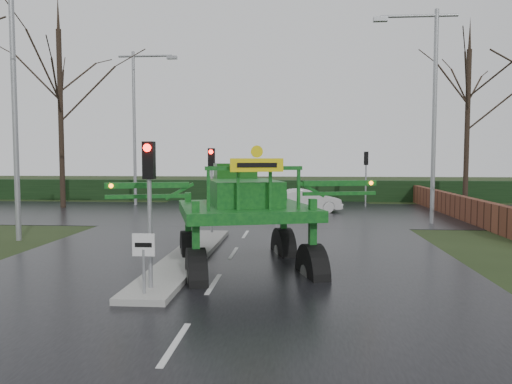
# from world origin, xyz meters

# --- Properties ---
(ground) EXTENTS (140.00, 140.00, 0.00)m
(ground) POSITION_xyz_m (0.00, 0.00, 0.00)
(ground) COLOR black
(ground) RESTS_ON ground
(road_main) EXTENTS (14.00, 80.00, 0.02)m
(road_main) POSITION_xyz_m (0.00, 10.00, 0.00)
(road_main) COLOR black
(road_main) RESTS_ON ground
(road_cross) EXTENTS (80.00, 12.00, 0.02)m
(road_cross) POSITION_xyz_m (0.00, 16.00, 0.01)
(road_cross) COLOR black
(road_cross) RESTS_ON ground
(median_island) EXTENTS (1.20, 10.00, 0.16)m
(median_island) POSITION_xyz_m (-1.30, 3.00, 0.09)
(median_island) COLOR gray
(median_island) RESTS_ON ground
(hedge_row) EXTENTS (44.00, 0.90, 1.50)m
(hedge_row) POSITION_xyz_m (0.00, 24.00, 0.75)
(hedge_row) COLOR black
(hedge_row) RESTS_ON ground
(brick_wall) EXTENTS (0.40, 20.00, 1.20)m
(brick_wall) POSITION_xyz_m (10.50, 16.00, 0.60)
(brick_wall) COLOR #592D1E
(brick_wall) RESTS_ON ground
(keep_left_sign) EXTENTS (0.50, 0.07, 1.35)m
(keep_left_sign) POSITION_xyz_m (-1.30, -1.50, 1.06)
(keep_left_sign) COLOR gray
(keep_left_sign) RESTS_ON ground
(traffic_signal_near) EXTENTS (0.26, 0.33, 3.52)m
(traffic_signal_near) POSITION_xyz_m (-1.30, -1.01, 2.59)
(traffic_signal_near) COLOR gray
(traffic_signal_near) RESTS_ON ground
(traffic_signal_mid) EXTENTS (0.26, 0.33, 3.52)m
(traffic_signal_mid) POSITION_xyz_m (-1.30, 7.49, 2.59)
(traffic_signal_mid) COLOR gray
(traffic_signal_mid) RESTS_ON ground
(traffic_signal_far) EXTENTS (0.26, 0.33, 3.52)m
(traffic_signal_far) POSITION_xyz_m (6.50, 20.01, 2.59)
(traffic_signal_far) COLOR gray
(traffic_signal_far) RESTS_ON ground
(street_light_left_near) EXTENTS (3.85, 0.30, 10.00)m
(street_light_left_near) POSITION_xyz_m (-8.19, 6.00, 5.99)
(street_light_left_near) COLOR gray
(street_light_left_near) RESTS_ON ground
(street_light_right) EXTENTS (3.85, 0.30, 10.00)m
(street_light_right) POSITION_xyz_m (8.19, 12.00, 5.99)
(street_light_right) COLOR gray
(street_light_right) RESTS_ON ground
(street_light_left_far) EXTENTS (3.85, 0.30, 10.00)m
(street_light_left_far) POSITION_xyz_m (-8.19, 20.00, 5.99)
(street_light_left_far) COLOR gray
(street_light_left_far) RESTS_ON ground
(tree_left_far) EXTENTS (7.70, 7.70, 13.26)m
(tree_left_far) POSITION_xyz_m (-12.50, 18.00, 7.15)
(tree_left_far) COLOR black
(tree_left_far) RESTS_ON ground
(tree_right_far) EXTENTS (7.00, 7.00, 12.05)m
(tree_right_far) POSITION_xyz_m (13.00, 21.00, 6.50)
(tree_right_far) COLOR black
(tree_right_far) RESTS_ON ground
(crop_sprayer) EXTENTS (7.50, 5.61, 4.33)m
(crop_sprayer) POSITION_xyz_m (-0.55, 0.50, 2.05)
(crop_sprayer) COLOR black
(crop_sprayer) RESTS_ON ground
(white_sedan) EXTENTS (4.28, 2.49, 1.33)m
(white_sedan) POSITION_xyz_m (2.62, 16.46, 0.00)
(white_sedan) COLOR silver
(white_sedan) RESTS_ON ground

